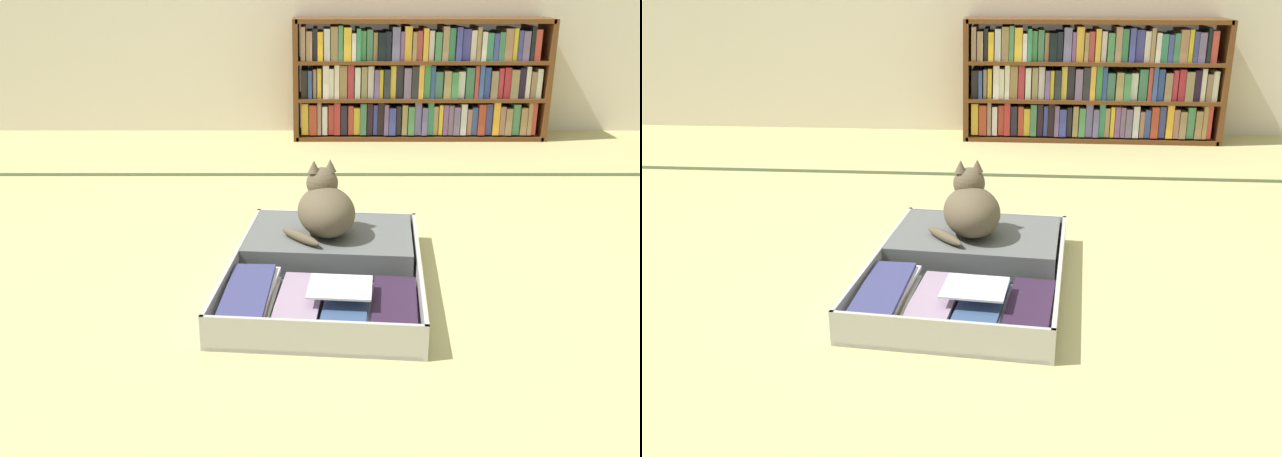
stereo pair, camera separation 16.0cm
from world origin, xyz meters
TOP-DOWN VIEW (x-y plane):
  - ground_plane at (0.00, 0.00)m, footprint 10.00×10.00m
  - tatami_border at (0.00, 1.38)m, footprint 4.80×0.05m
  - bookshelf at (0.54, 2.23)m, footprint 1.46×0.29m
  - open_suitcase at (-0.01, 0.18)m, footprint 0.65×0.90m
  - black_cat at (-0.02, 0.31)m, footprint 0.27×0.28m

SIDE VIEW (x-z plane):
  - ground_plane at x=0.00m, z-range 0.00..0.00m
  - tatami_border at x=0.00m, z-range 0.00..0.00m
  - open_suitcase at x=-0.01m, z-range -0.01..0.09m
  - black_cat at x=-0.02m, z-range 0.06..0.31m
  - bookshelf at x=0.54m, z-range -0.01..0.67m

